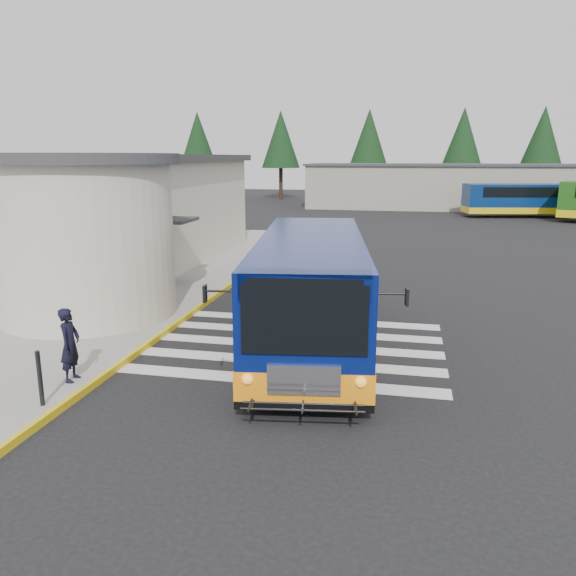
% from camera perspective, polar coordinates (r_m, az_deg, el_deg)
% --- Properties ---
extents(ground, '(140.00, 140.00, 0.00)m').
position_cam_1_polar(ground, '(15.54, 2.46, -5.01)').
color(ground, black).
rests_on(ground, ground).
extents(sidewalk, '(10.00, 34.00, 0.15)m').
position_cam_1_polar(sidewalk, '(22.29, -19.18, 0.08)').
color(sidewalk, gray).
rests_on(sidewalk, ground).
extents(curb_strip, '(0.12, 34.00, 0.16)m').
position_cam_1_polar(curb_strip, '(20.22, -7.05, -0.56)').
color(curb_strip, yellow).
rests_on(curb_strip, ground).
extents(station_building, '(12.70, 18.70, 4.80)m').
position_cam_1_polar(station_building, '(25.32, -19.86, 7.24)').
color(station_building, '#BAAF9D').
rests_on(station_building, ground).
extents(crosswalk, '(8.00, 5.35, 0.01)m').
position_cam_1_polar(crosswalk, '(14.88, 0.04, -5.82)').
color(crosswalk, silver).
rests_on(crosswalk, ground).
extents(depot_building, '(26.40, 8.40, 4.20)m').
position_cam_1_polar(depot_building, '(56.75, 15.72, 9.94)').
color(depot_building, gray).
rests_on(depot_building, ground).
extents(tree_line, '(58.40, 4.40, 10.00)m').
position_cam_1_polar(tree_line, '(64.71, 15.80, 14.42)').
color(tree_line, black).
rests_on(tree_line, ground).
extents(transit_bus, '(4.41, 10.35, 2.85)m').
position_cam_1_polar(transit_bus, '(14.64, 2.34, -0.61)').
color(transit_bus, '#07155C').
rests_on(transit_bus, ground).
extents(pedestrian_a, '(0.45, 0.63, 1.61)m').
position_cam_1_polar(pedestrian_a, '(12.86, -21.28, -5.38)').
color(pedestrian_a, black).
rests_on(pedestrian_a, sidewalk).
extents(pedestrian_b, '(0.71, 0.88, 1.69)m').
position_cam_1_polar(pedestrian_b, '(16.49, -22.62, -1.37)').
color(pedestrian_b, black).
rests_on(pedestrian_b, sidewalk).
extents(bollard, '(0.09, 0.09, 1.11)m').
position_cam_1_polar(bollard, '(11.90, -23.89, -8.39)').
color(bollard, black).
rests_on(bollard, sidewalk).
extents(far_bus_a, '(9.32, 4.13, 2.32)m').
position_cam_1_polar(far_bus_a, '(50.28, 22.56, 8.39)').
color(far_bus_a, navy).
rests_on(far_bus_a, ground).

